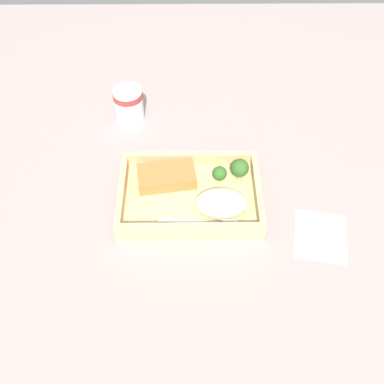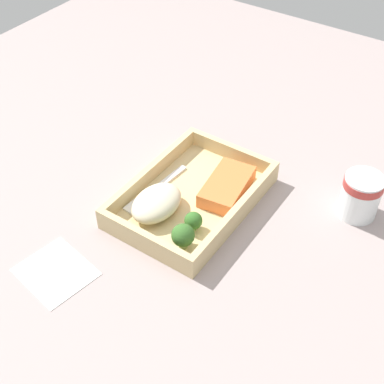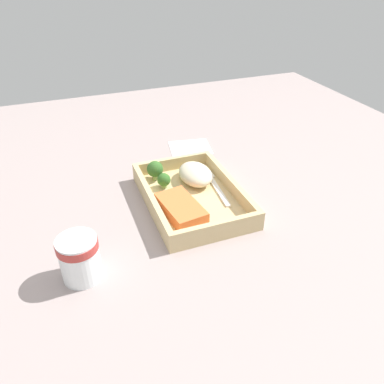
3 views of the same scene
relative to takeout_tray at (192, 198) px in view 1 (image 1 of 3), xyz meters
The scene contains 10 objects.
ground_plane 1.60cm from the takeout_tray, ahead, with size 160.00×160.00×2.00cm, color #9F8F8C.
takeout_tray is the anchor object (origin of this frame).
tray_rim 2.14cm from the takeout_tray, ahead, with size 28.65×19.75×3.09cm.
salmon_fillet 6.79cm from the takeout_tray, 138.27° to the left, with size 11.95×6.63×2.76cm, color orange.
mashed_potatoes 7.43cm from the takeout_tray, 27.44° to the right, with size 10.48×7.36×3.97cm, color beige.
broccoli_floret_1 12.14cm from the takeout_tray, 27.08° to the left, with size 3.84×3.84×4.73cm.
broccoli_floret_2 8.09cm from the takeout_tray, 35.88° to the left, with size 3.07×3.07×3.62cm.
fork 7.27cm from the takeout_tray, 68.78° to the right, with size 15.88×2.92×0.44cm.
paper_cup 29.47cm from the takeout_tray, 119.16° to the left, with size 6.91×6.91×8.21cm.
receipt_slip 26.94cm from the takeout_tray, 19.69° to the right, with size 9.83×11.30×0.24cm, color white.
Camera 1 is at (-0.44, -57.40, 72.92)cm, focal length 42.00 mm.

